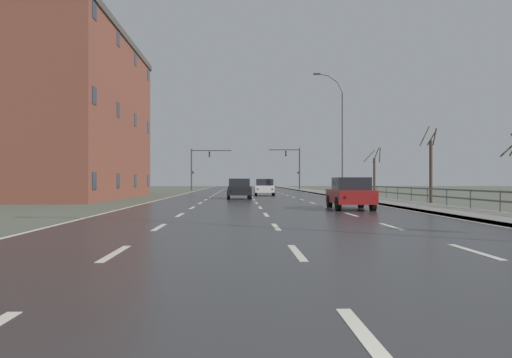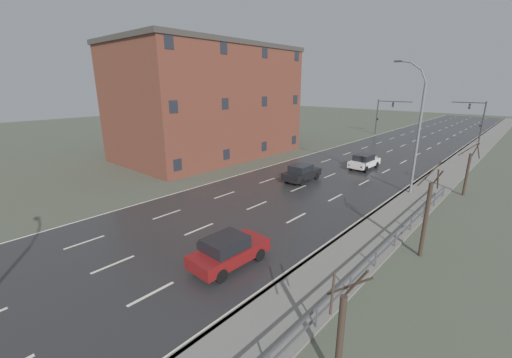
{
  "view_description": "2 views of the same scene",
  "coord_description": "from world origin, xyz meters",
  "px_view_note": "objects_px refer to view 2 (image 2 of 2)",
  "views": [
    {
      "loc": [
        -1.13,
        -2.32,
        1.41
      ],
      "look_at": [
        0.85,
        53.89,
        1.6
      ],
      "focal_mm": 35.32,
      "sensor_mm": 36.0,
      "label": 1
    },
    {
      "loc": [
        14.61,
        12.4,
        8.59
      ],
      "look_at": [
        0.0,
        28.89,
        2.08
      ],
      "focal_mm": 22.48,
      "sensor_mm": 36.0,
      "label": 2
    }
  ],
  "objects_px": {
    "brick_building": "(209,102)",
    "street_lamp_midground": "(416,131)",
    "traffic_signal_left": "(384,111)",
    "car_near_right": "(364,161)",
    "car_mid_centre": "(302,173)",
    "traffic_signal_right": "(477,116)",
    "car_near_left": "(229,251)"
  },
  "relations": [
    {
      "from": "car_mid_centre",
      "to": "traffic_signal_right",
      "type": "bearing_deg",
      "value": 75.5
    },
    {
      "from": "street_lamp_midground",
      "to": "car_near_right",
      "type": "xyz_separation_m",
      "value": [
        -6.1,
        5.26,
        -4.28
      ]
    },
    {
      "from": "car_near_left",
      "to": "car_mid_centre",
      "type": "relative_size",
      "value": 1.0
    },
    {
      "from": "brick_building",
      "to": "street_lamp_midground",
      "type": "bearing_deg",
      "value": 1.74
    },
    {
      "from": "car_near_left",
      "to": "car_mid_centre",
      "type": "xyz_separation_m",
      "value": [
        -5.4,
        14.46,
        0.0
      ]
    },
    {
      "from": "traffic_signal_right",
      "to": "car_mid_centre",
      "type": "height_order",
      "value": "traffic_signal_right"
    },
    {
      "from": "street_lamp_midground",
      "to": "car_near_right",
      "type": "distance_m",
      "value": 9.13
    },
    {
      "from": "car_mid_centre",
      "to": "brick_building",
      "type": "relative_size",
      "value": 0.19
    },
    {
      "from": "traffic_signal_left",
      "to": "car_mid_centre",
      "type": "distance_m",
      "value": 34.86
    },
    {
      "from": "car_near_left",
      "to": "car_near_right",
      "type": "relative_size",
      "value": 0.99
    },
    {
      "from": "car_mid_centre",
      "to": "car_near_right",
      "type": "relative_size",
      "value": 0.99
    },
    {
      "from": "car_near_right",
      "to": "brick_building",
      "type": "xyz_separation_m",
      "value": [
        -17.72,
        -5.99,
        5.76
      ]
    },
    {
      "from": "traffic_signal_left",
      "to": "brick_building",
      "type": "xyz_separation_m",
      "value": [
        -9.61,
        -32.06,
        2.53
      ]
    },
    {
      "from": "car_near_left",
      "to": "traffic_signal_left",
      "type": "bearing_deg",
      "value": 104.31
    },
    {
      "from": "car_mid_centre",
      "to": "car_near_left",
      "type": "bearing_deg",
      "value": -70.84
    },
    {
      "from": "traffic_signal_left",
      "to": "car_near_right",
      "type": "xyz_separation_m",
      "value": [
        8.11,
        -26.08,
        -3.23
      ]
    },
    {
      "from": "car_mid_centre",
      "to": "street_lamp_midground",
      "type": "bearing_deg",
      "value": 17.49
    },
    {
      "from": "traffic_signal_right",
      "to": "traffic_signal_left",
      "type": "relative_size",
      "value": 1.03
    },
    {
      "from": "street_lamp_midground",
      "to": "car_near_right",
      "type": "height_order",
      "value": "street_lamp_midground"
    },
    {
      "from": "traffic_signal_left",
      "to": "car_near_left",
      "type": "xyz_separation_m",
      "value": [
        11.11,
        -48.7,
        -3.23
      ]
    },
    {
      "from": "street_lamp_midground",
      "to": "car_near_right",
      "type": "bearing_deg",
      "value": 139.24
    },
    {
      "from": "car_near_left",
      "to": "car_mid_centre",
      "type": "distance_m",
      "value": 15.44
    },
    {
      "from": "traffic_signal_left",
      "to": "car_near_right",
      "type": "relative_size",
      "value": 1.45
    },
    {
      "from": "traffic_signal_right",
      "to": "car_mid_centre",
      "type": "relative_size",
      "value": 1.5
    },
    {
      "from": "traffic_signal_right",
      "to": "traffic_signal_left",
      "type": "xyz_separation_m",
      "value": [
        -13.9,
        -0.77,
        -0.0
      ]
    },
    {
      "from": "traffic_signal_left",
      "to": "car_near_left",
      "type": "relative_size",
      "value": 1.46
    },
    {
      "from": "car_near_right",
      "to": "brick_building",
      "type": "relative_size",
      "value": 0.19
    },
    {
      "from": "brick_building",
      "to": "traffic_signal_right",
      "type": "bearing_deg",
      "value": 54.4
    },
    {
      "from": "traffic_signal_left",
      "to": "street_lamp_midground",
      "type": "bearing_deg",
      "value": -65.6
    },
    {
      "from": "traffic_signal_right",
      "to": "street_lamp_midground",
      "type": "bearing_deg",
      "value": -89.44
    },
    {
      "from": "traffic_signal_left",
      "to": "brick_building",
      "type": "height_order",
      "value": "brick_building"
    },
    {
      "from": "traffic_signal_right",
      "to": "traffic_signal_left",
      "type": "bearing_deg",
      "value": -176.82
    }
  ]
}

